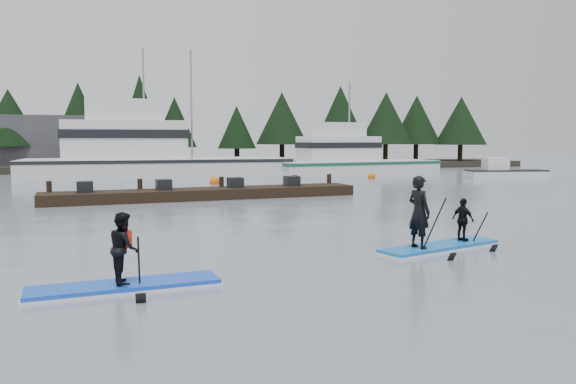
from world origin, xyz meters
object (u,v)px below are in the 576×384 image
object	(u,v)px
paddleboard_solo	(124,265)
paddleboard_duo	(435,226)
floating_dock	(206,194)
fishing_boat_medium	(352,167)
fishing_boat_large	(150,166)

from	to	relation	value
paddleboard_solo	paddleboard_duo	bearing A→B (deg)	6.93
floating_dock	paddleboard_solo	bearing A→B (deg)	-108.34
fishing_boat_medium	paddleboard_duo	xyz separation A→B (m)	(-10.23, -29.98, 0.04)
fishing_boat_large	fishing_boat_medium	distance (m)	16.08
floating_dock	paddleboard_solo	xyz separation A→B (m)	(-3.79, -16.09, 0.22)
paddleboard_solo	floating_dock	bearing A→B (deg)	70.93
floating_dock	paddleboard_solo	size ratio (longest dim) A/B	4.13
fishing_boat_large	floating_dock	xyz separation A→B (m)	(1.86, -16.54, -0.59)
fishing_boat_large	paddleboard_solo	xyz separation A→B (m)	(-1.93, -32.63, -0.36)
paddleboard_solo	fishing_boat_medium	bearing A→B (deg)	54.65
fishing_boat_large	fishing_boat_medium	xyz separation A→B (m)	(16.06, -0.90, -0.24)
fishing_boat_medium	paddleboard_solo	bearing A→B (deg)	-128.03
fishing_boat_large	floating_dock	distance (m)	16.66
paddleboard_solo	paddleboard_duo	world-z (taller)	paddleboard_duo
fishing_boat_medium	paddleboard_duo	size ratio (longest dim) A/B	3.83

